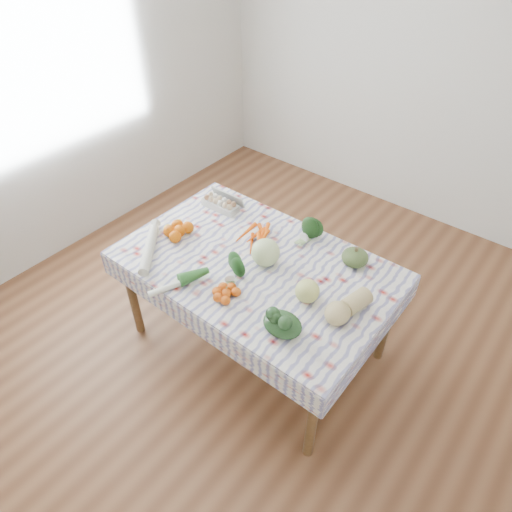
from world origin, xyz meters
TOP-DOWN VIEW (x-y plane):
  - ground at (0.00, 0.00)m, footprint 4.50×4.50m
  - wall_back at (0.00, 2.25)m, footprint 4.00×0.04m
  - dining_table at (0.00, 0.00)m, footprint 1.60×1.00m
  - tablecloth at (0.00, 0.00)m, footprint 1.66×1.06m
  - egg_carton at (-0.56, 0.30)m, footprint 0.28×0.12m
  - carrot_bunch at (-0.14, 0.18)m, footprint 0.30×0.28m
  - kale_bunch at (0.12, 0.40)m, footprint 0.18×0.16m
  - kabocha_squash at (0.47, 0.37)m, footprint 0.21×0.21m
  - cabbage at (0.04, 0.04)m, footprint 0.18×0.18m
  - butternut_squash at (0.64, -0.02)m, footprint 0.19×0.31m
  - orange_cluster at (-0.56, -0.10)m, footprint 0.27×0.27m
  - broccoli at (-0.04, -0.20)m, footprint 0.21×0.21m
  - mandarin_cluster at (0.05, -0.32)m, footprint 0.20×0.20m
  - grapefruit at (0.41, -0.06)m, footprint 0.14×0.14m
  - spinach_bag at (0.44, -0.33)m, footprint 0.24×0.21m
  - daikon at (-0.58, -0.34)m, footprint 0.34×0.39m
  - leek at (-0.22, -0.44)m, footprint 0.17×0.35m

SIDE VIEW (x-z plane):
  - ground at x=0.00m, z-range 0.00..0.00m
  - dining_table at x=0.00m, z-range 0.30..1.05m
  - tablecloth at x=0.00m, z-range 0.75..0.76m
  - leek at x=-0.22m, z-range 0.76..0.80m
  - carrot_bunch at x=-0.14m, z-range 0.76..0.81m
  - mandarin_cluster at x=0.05m, z-range 0.76..0.82m
  - daikon at x=-0.58m, z-range 0.76..0.83m
  - egg_carton at x=-0.56m, z-range 0.76..0.83m
  - orange_cluster at x=-0.56m, z-range 0.76..0.85m
  - spinach_bag at x=0.44m, z-range 0.76..0.86m
  - kabocha_squash at x=0.47m, z-range 0.76..0.87m
  - broccoli at x=-0.04m, z-range 0.76..0.87m
  - butternut_squash at x=0.64m, z-range 0.76..0.90m
  - grapefruit at x=0.41m, z-range 0.76..0.90m
  - kale_bunch at x=0.12m, z-range 0.76..0.91m
  - cabbage at x=0.04m, z-range 0.76..0.93m
  - wall_back at x=0.00m, z-range 0.00..2.80m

